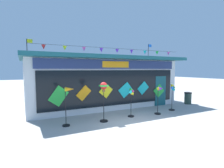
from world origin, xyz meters
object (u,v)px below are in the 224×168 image
kite_shop_building (98,81)px  wind_spinner_right (173,93)px  wind_spinner_center_left (131,98)px  wind_spinner_left (104,91)px  trash_bin (188,98)px  wind_spinner_far_left (68,100)px  wind_spinner_center_right (160,96)px

kite_shop_building → wind_spinner_right: kite_shop_building is taller
wind_spinner_center_left → wind_spinner_right: wind_spinner_right is taller
kite_shop_building → wind_spinner_left: size_ratio=5.34×
trash_bin → wind_spinner_far_left: bearing=-173.4°
kite_shop_building → wind_spinner_right: 5.22m
wind_spinner_right → wind_spinner_center_right: bearing=-167.3°
wind_spinner_left → wind_spinner_far_left: bearing=174.9°
wind_spinner_center_left → trash_bin: size_ratio=1.83×
wind_spinner_far_left → trash_bin: wind_spinner_far_left is taller
wind_spinner_far_left → wind_spinner_right: size_ratio=1.08×
wind_spinner_far_left → wind_spinner_center_left: wind_spinner_far_left is taller
wind_spinner_center_left → wind_spinner_far_left: bearing=179.1°
kite_shop_building → trash_bin: size_ratio=12.08×
wind_spinner_far_left → wind_spinner_right: 6.23m
trash_bin → wind_spinner_center_left: bearing=-169.1°
kite_shop_building → wind_spinner_center_right: (1.82, -4.45, -0.66)m
wind_spinner_far_left → wind_spinner_left: bearing=-5.1°
kite_shop_building → wind_spinner_center_right: size_ratio=6.62×
wind_spinner_left → wind_spinner_center_left: 1.68m
wind_spinner_right → trash_bin: 2.79m
wind_spinner_far_left → wind_spinner_right: wind_spinner_far_left is taller
wind_spinner_center_left → wind_spinner_right: 3.00m
wind_spinner_center_right → wind_spinner_right: 1.29m
kite_shop_building → trash_bin: kite_shop_building is taller
wind_spinner_right → wind_spinner_center_left: bearing=-178.2°
wind_spinner_center_right → wind_spinner_right: size_ratio=0.95×
kite_shop_building → wind_spinner_center_right: 4.85m
wind_spinner_center_left → kite_shop_building: bearing=91.1°
kite_shop_building → wind_spinner_center_right: bearing=-67.8°
kite_shop_building → wind_spinner_center_left: 4.32m
wind_spinner_left → wind_spinner_right: wind_spinner_left is taller
kite_shop_building → wind_spinner_right: size_ratio=6.31×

